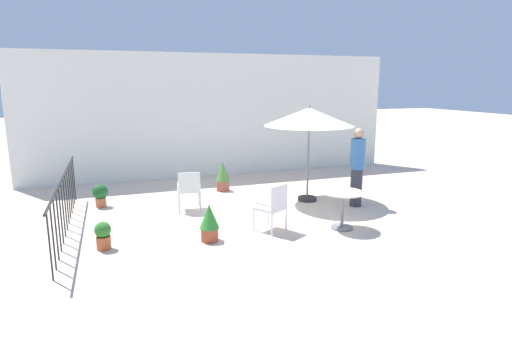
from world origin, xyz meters
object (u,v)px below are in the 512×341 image
at_px(potted_plant_3, 209,222).
at_px(patio_chair_0, 274,205).
at_px(potted_plant_1, 100,194).
at_px(cafe_table_0, 343,203).
at_px(potted_plant_0, 223,176).
at_px(patio_umbrella_0, 309,118).
at_px(patio_chair_1, 189,188).
at_px(potted_plant_2, 103,235).
at_px(standing_person, 357,166).

bearing_deg(potted_plant_3, patio_chair_0, 4.43).
bearing_deg(potted_plant_1, potted_plant_3, -57.00).
distance_m(cafe_table_0, potted_plant_0, 3.77).
xyz_separation_m(patio_umbrella_0, potted_plant_3, (-2.74, -1.81, -1.58)).
distance_m(patio_chair_1, potted_plant_1, 2.04).
distance_m(potted_plant_0, potted_plant_2, 4.22).
relative_size(cafe_table_0, potted_plant_3, 1.16).
height_order(patio_chair_1, potted_plant_2, patio_chair_1).
bearing_deg(potted_plant_0, patio_umbrella_0, -42.65).
bearing_deg(patio_umbrella_0, potted_plant_1, 167.70).
distance_m(patio_chair_0, standing_person, 2.56).
height_order(cafe_table_0, patio_chair_1, patio_chair_1).
relative_size(patio_umbrella_0, potted_plant_1, 4.33).
bearing_deg(potted_plant_1, patio_chair_1, -27.26).
xyz_separation_m(potted_plant_2, standing_person, (5.31, 0.85, 0.65)).
relative_size(potted_plant_1, potted_plant_2, 1.09).
bearing_deg(patio_umbrella_0, patio_chair_0, -131.37).
height_order(patio_umbrella_0, potted_plant_2, patio_umbrella_0).
xyz_separation_m(patio_chair_1, potted_plant_3, (0.01, -1.87, -0.16)).
bearing_deg(potted_plant_2, patio_umbrella_0, 19.73).
distance_m(potted_plant_0, potted_plant_1, 2.97).
bearing_deg(patio_chair_0, patio_chair_1, 124.96).
xyz_separation_m(patio_umbrella_0, standing_person, (0.83, -0.75, -1.03)).
xyz_separation_m(potted_plant_0, standing_person, (2.47, -2.26, 0.52)).
bearing_deg(patio_chair_0, standing_person, 22.35).
bearing_deg(potted_plant_3, patio_umbrella_0, 33.45).
bearing_deg(potted_plant_2, potted_plant_0, 47.68).
bearing_deg(potted_plant_0, patio_chair_1, -127.52).
bearing_deg(potted_plant_1, patio_umbrella_0, -12.30).
relative_size(potted_plant_0, potted_plant_3, 1.13).
height_order(patio_umbrella_0, patio_chair_1, patio_umbrella_0).
distance_m(potted_plant_1, potted_plant_2, 2.60).
bearing_deg(standing_person, patio_chair_1, 167.19).
relative_size(potted_plant_0, potted_plant_2, 1.60).
relative_size(cafe_table_0, standing_person, 0.44).
bearing_deg(patio_chair_1, potted_plant_1, 152.74).
bearing_deg(potted_plant_3, potted_plant_0, 71.69).
distance_m(patio_chair_0, patio_chair_1, 2.17).
bearing_deg(potted_plant_2, patio_chair_1, 44.04).
height_order(patio_chair_0, patio_chair_1, patio_chair_0).
bearing_deg(cafe_table_0, standing_person, 49.19).
bearing_deg(cafe_table_0, patio_chair_0, 168.28).
relative_size(cafe_table_0, potted_plant_0, 1.03).
relative_size(potted_plant_1, standing_person, 0.29).
xyz_separation_m(cafe_table_0, potted_plant_1, (-4.33, 2.97, -0.21)).
bearing_deg(patio_chair_0, cafe_table_0, -11.72).
bearing_deg(cafe_table_0, patio_umbrella_0, 83.40).
bearing_deg(patio_umbrella_0, standing_person, -42.14).
distance_m(patio_umbrella_0, potted_plant_1, 4.95).
bearing_deg(cafe_table_0, potted_plant_1, 145.52).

